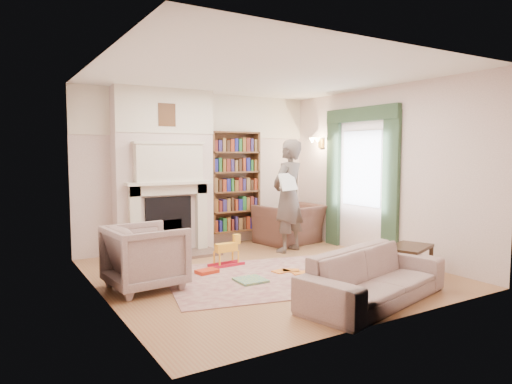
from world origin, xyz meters
TOP-DOWN VIEW (x-y plane):
  - floor at (0.00, 0.00)m, footprint 4.50×4.50m
  - ceiling at (0.00, 0.00)m, footprint 4.50×4.50m
  - wall_back at (0.00, 2.25)m, footprint 4.50×0.00m
  - wall_front at (0.00, -2.25)m, footprint 4.50×0.00m
  - wall_left at (-2.25, 0.00)m, footprint 0.00×4.50m
  - wall_right at (2.25, 0.00)m, footprint 0.00×4.50m
  - fireplace at (-0.75, 2.05)m, footprint 1.70×0.58m
  - bookcase at (0.65, 2.12)m, footprint 1.00×0.24m
  - window at (2.23, 0.40)m, footprint 0.02×0.90m
  - curtain_left at (2.20, -0.30)m, footprint 0.07×0.32m
  - curtain_right at (2.20, 1.10)m, footprint 0.07×0.32m
  - pelmet at (2.19, 0.40)m, footprint 0.09×1.70m
  - wall_sconce at (2.03, 1.50)m, footprint 0.20×0.24m
  - rug at (-0.13, -0.22)m, footprint 3.02×2.56m
  - armchair_reading at (1.57, 1.62)m, footprint 1.28×1.16m
  - armchair_left at (-1.70, 0.15)m, footprint 0.98×0.95m
  - sofa at (0.41, -1.72)m, footprint 2.17×1.27m
  - man_reading at (1.12, 1.02)m, footprint 0.83×0.68m
  - newspaper at (0.97, 0.82)m, footprint 0.44×0.26m
  - coffee_table at (1.56, -1.25)m, footprint 0.81×0.67m
  - paraffin_heater at (-1.20, 1.21)m, footprint 0.28×0.28m
  - rocking_horse at (-0.30, 0.62)m, footprint 0.55×0.24m
  - board_game at (-0.41, -0.30)m, footprint 0.38×0.38m
  - game_box_lid at (-0.74, 0.38)m, footprint 0.33×0.24m
  - comic_annuals at (0.27, -0.32)m, footprint 0.57×0.84m

SIDE VIEW (x-z plane):
  - floor at x=0.00m, z-range 0.00..0.00m
  - rug at x=-0.13m, z-range 0.00..0.01m
  - comic_annuals at x=0.27m, z-range 0.01..0.03m
  - board_game at x=-0.41m, z-range 0.01..0.04m
  - game_box_lid at x=-0.74m, z-range 0.01..0.06m
  - coffee_table at x=1.56m, z-range 0.00..0.45m
  - rocking_horse at x=-0.30m, z-range 0.00..0.48m
  - paraffin_heater at x=-1.20m, z-range 0.00..0.55m
  - sofa at x=0.41m, z-range 0.00..0.60m
  - armchair_reading at x=1.57m, z-range 0.00..0.73m
  - armchair_left at x=-1.70m, z-range 0.00..0.82m
  - man_reading at x=1.12m, z-range 0.00..1.95m
  - bookcase at x=0.65m, z-range 0.25..2.10m
  - curtain_left at x=2.20m, z-range 0.00..2.40m
  - curtain_right at x=2.20m, z-range 0.00..2.40m
  - newspaper at x=0.97m, z-range 1.09..1.38m
  - fireplace at x=-0.75m, z-range -0.01..2.79m
  - wall_back at x=0.00m, z-range -0.85..3.65m
  - wall_front at x=0.00m, z-range -0.85..3.65m
  - wall_left at x=-2.25m, z-range -0.85..3.65m
  - wall_right at x=2.25m, z-range -0.85..3.65m
  - window at x=2.23m, z-range 0.80..2.10m
  - wall_sconce at x=2.03m, z-range 1.78..2.02m
  - pelmet at x=2.19m, z-range 2.26..2.50m
  - ceiling at x=0.00m, z-range 2.80..2.80m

